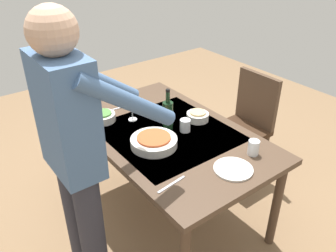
{
  "coord_description": "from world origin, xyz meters",
  "views": [
    {
      "loc": [
        -1.63,
        1.22,
        1.96
      ],
      "look_at": [
        0.0,
        0.0,
        0.78
      ],
      "focal_mm": 37.27,
      "sensor_mm": 36.0,
      "label": 1
    }
  ],
  "objects_px": {
    "water_cup_near_left": "(253,148)",
    "dinner_plate_near": "(233,169)",
    "chair_near": "(247,120)",
    "person_server": "(76,153)",
    "side_bowl_bread": "(198,116)",
    "side_bowl_salad": "(103,117)",
    "wine_glass_right": "(132,107)",
    "water_cup_near_right": "(185,125)",
    "wine_bottle": "(168,114)",
    "wine_glass_left": "(81,99)",
    "dining_table": "(168,141)",
    "serving_bowl_pasta": "(154,141)"
  },
  "relations": [
    {
      "from": "water_cup_near_left",
      "to": "dinner_plate_near",
      "type": "distance_m",
      "value": 0.22
    },
    {
      "from": "water_cup_near_left",
      "to": "chair_near",
      "type": "bearing_deg",
      "value": -47.13
    },
    {
      "from": "person_server",
      "to": "side_bowl_bread",
      "type": "relative_size",
      "value": 10.56
    },
    {
      "from": "side_bowl_salad",
      "to": "dinner_plate_near",
      "type": "xyz_separation_m",
      "value": [
        -0.98,
        -0.33,
        -0.03
      ]
    },
    {
      "from": "wine_glass_right",
      "to": "water_cup_near_right",
      "type": "relative_size",
      "value": 1.73
    },
    {
      "from": "side_bowl_bread",
      "to": "wine_bottle",
      "type": "bearing_deg",
      "value": 81.98
    },
    {
      "from": "wine_bottle",
      "to": "side_bowl_salad",
      "type": "bearing_deg",
      "value": 39.89
    },
    {
      "from": "wine_bottle",
      "to": "wine_glass_right",
      "type": "distance_m",
      "value": 0.28
    },
    {
      "from": "wine_glass_left",
      "to": "water_cup_near_left",
      "type": "bearing_deg",
      "value": -153.03
    },
    {
      "from": "wine_glass_left",
      "to": "dinner_plate_near",
      "type": "bearing_deg",
      "value": -162.53
    },
    {
      "from": "side_bowl_salad",
      "to": "dinner_plate_near",
      "type": "height_order",
      "value": "side_bowl_salad"
    },
    {
      "from": "water_cup_near_right",
      "to": "dining_table",
      "type": "bearing_deg",
      "value": 62.48
    },
    {
      "from": "water_cup_near_left",
      "to": "serving_bowl_pasta",
      "type": "distance_m",
      "value": 0.62
    },
    {
      "from": "chair_near",
      "to": "side_bowl_bread",
      "type": "bearing_deg",
      "value": 90.99
    },
    {
      "from": "wine_bottle",
      "to": "dinner_plate_near",
      "type": "relative_size",
      "value": 1.29
    },
    {
      "from": "wine_glass_right",
      "to": "chair_near",
      "type": "bearing_deg",
      "value": -106.24
    },
    {
      "from": "chair_near",
      "to": "side_bowl_bread",
      "type": "height_order",
      "value": "chair_near"
    },
    {
      "from": "water_cup_near_right",
      "to": "side_bowl_salad",
      "type": "bearing_deg",
      "value": 39.25
    },
    {
      "from": "dinner_plate_near",
      "to": "person_server",
      "type": "bearing_deg",
      "value": 64.79
    },
    {
      "from": "side_bowl_bread",
      "to": "serving_bowl_pasta",
      "type": "bearing_deg",
      "value": 101.13
    },
    {
      "from": "water_cup_near_right",
      "to": "serving_bowl_pasta",
      "type": "height_order",
      "value": "water_cup_near_right"
    },
    {
      "from": "chair_near",
      "to": "wine_bottle",
      "type": "height_order",
      "value": "wine_bottle"
    },
    {
      "from": "wine_bottle",
      "to": "wine_glass_left",
      "type": "distance_m",
      "value": 0.7
    },
    {
      "from": "serving_bowl_pasta",
      "to": "wine_glass_right",
      "type": "bearing_deg",
      "value": -10.99
    },
    {
      "from": "dining_table",
      "to": "side_bowl_bread",
      "type": "bearing_deg",
      "value": -88.02
    },
    {
      "from": "wine_glass_right",
      "to": "serving_bowl_pasta",
      "type": "height_order",
      "value": "wine_glass_right"
    },
    {
      "from": "chair_near",
      "to": "water_cup_near_left",
      "type": "height_order",
      "value": "chair_near"
    },
    {
      "from": "water_cup_near_left",
      "to": "side_bowl_bread",
      "type": "xyz_separation_m",
      "value": [
        0.53,
        -0.01,
        -0.02
      ]
    },
    {
      "from": "side_bowl_bread",
      "to": "dinner_plate_near",
      "type": "height_order",
      "value": "side_bowl_bread"
    },
    {
      "from": "dining_table",
      "to": "chair_near",
      "type": "height_order",
      "value": "chair_near"
    },
    {
      "from": "wine_bottle",
      "to": "side_bowl_bread",
      "type": "bearing_deg",
      "value": -98.02
    },
    {
      "from": "person_server",
      "to": "wine_bottle",
      "type": "xyz_separation_m",
      "value": [
        0.24,
        -0.76,
        -0.13
      ]
    },
    {
      "from": "person_server",
      "to": "wine_glass_left",
      "type": "distance_m",
      "value": 0.93
    },
    {
      "from": "dinner_plate_near",
      "to": "wine_bottle",
      "type": "bearing_deg",
      "value": 1.65
    },
    {
      "from": "serving_bowl_pasta",
      "to": "wine_glass_left",
      "type": "bearing_deg",
      "value": 12.37
    },
    {
      "from": "person_server",
      "to": "wine_glass_left",
      "type": "bearing_deg",
      "value": -25.37
    },
    {
      "from": "chair_near",
      "to": "water_cup_near_left",
      "type": "distance_m",
      "value": 0.83
    },
    {
      "from": "chair_near",
      "to": "person_server",
      "type": "xyz_separation_m",
      "value": [
        -0.22,
        1.57,
        0.43
      ]
    },
    {
      "from": "side_bowl_salad",
      "to": "wine_glass_right",
      "type": "bearing_deg",
      "value": -123.62
    },
    {
      "from": "water_cup_near_right",
      "to": "side_bowl_salad",
      "type": "relative_size",
      "value": 0.48
    },
    {
      "from": "side_bowl_salad",
      "to": "water_cup_near_right",
      "type": "bearing_deg",
      "value": -140.75
    },
    {
      "from": "serving_bowl_pasta",
      "to": "wine_bottle",
      "type": "bearing_deg",
      "value": -58.98
    },
    {
      "from": "chair_near",
      "to": "wine_glass_right",
      "type": "relative_size",
      "value": 6.03
    },
    {
      "from": "chair_near",
      "to": "wine_glass_right",
      "type": "height_order",
      "value": "chair_near"
    },
    {
      "from": "wine_glass_left",
      "to": "water_cup_near_left",
      "type": "relative_size",
      "value": 1.56
    },
    {
      "from": "water_cup_near_right",
      "to": "serving_bowl_pasta",
      "type": "xyz_separation_m",
      "value": [
        -0.02,
        0.28,
        -0.01
      ]
    },
    {
      "from": "water_cup_near_right",
      "to": "chair_near",
      "type": "bearing_deg",
      "value": -84.29
    },
    {
      "from": "person_server",
      "to": "water_cup_near_right",
      "type": "xyz_separation_m",
      "value": [
        0.14,
        -0.83,
        -0.19
      ]
    },
    {
      "from": "dining_table",
      "to": "side_bowl_bread",
      "type": "xyz_separation_m",
      "value": [
        0.01,
        -0.28,
        0.11
      ]
    },
    {
      "from": "wine_bottle",
      "to": "serving_bowl_pasta",
      "type": "height_order",
      "value": "wine_bottle"
    }
  ]
}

